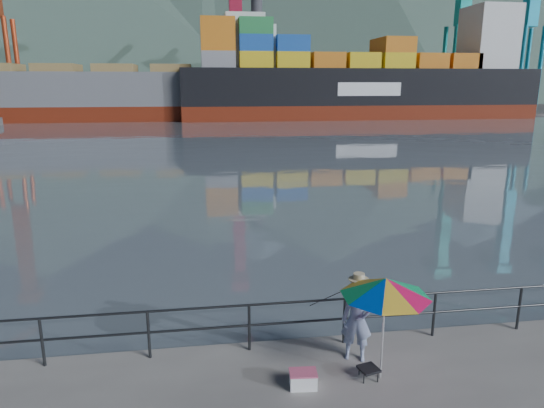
{
  "coord_description": "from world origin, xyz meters",
  "views": [
    {
      "loc": [
        -1.84,
        -7.24,
        5.33
      ],
      "look_at": [
        0.1,
        6.0,
        2.0
      ],
      "focal_mm": 32.0,
      "sensor_mm": 36.0,
      "label": 1
    }
  ],
  "objects": [
    {
      "name": "harbor_water",
      "position": [
        0.0,
        130.0,
        0.0
      ],
      "size": [
        500.0,
        280.0,
        0.0
      ],
      "primitive_type": "cube",
      "color": "slate",
      "rests_on": "ground"
    },
    {
      "name": "far_dock",
      "position": [
        10.0,
        93.0,
        0.0
      ],
      "size": [
        200.0,
        40.0,
        0.4
      ],
      "primitive_type": "cube",
      "color": "#514F4C",
      "rests_on": "ground"
    },
    {
      "name": "guardrail",
      "position": [
        0.0,
        1.7,
        0.52
      ],
      "size": [
        22.0,
        0.06,
        1.03
      ],
      "color": "#2D3033",
      "rests_on": "ground"
    },
    {
      "name": "mountains",
      "position": [
        38.82,
        207.75,
        35.55
      ],
      "size": [
        600.0,
        332.8,
        80.0
      ],
      "color": "#385147",
      "rests_on": "ground"
    },
    {
      "name": "port_cranes",
      "position": [
        31.0,
        84.0,
        16.0
      ],
      "size": [
        116.0,
        28.0,
        38.4
      ],
      "color": "#CE441E",
      "rests_on": "ground"
    },
    {
      "name": "container_stacks",
      "position": [
        35.82,
        93.83,
        2.96
      ],
      "size": [
        58.0,
        5.4,
        7.8
      ],
      "color": "orange",
      "rests_on": "ground"
    },
    {
      "name": "fisherman",
      "position": [
        1.06,
        1.08,
        0.83
      ],
      "size": [
        0.71,
        0.59,
        1.66
      ],
      "primitive_type": "imported",
      "rotation": [
        0.0,
        0.0,
        -0.37
      ],
      "color": "#34518E",
      "rests_on": "ground"
    },
    {
      "name": "beach_umbrella",
      "position": [
        1.32,
        0.37,
        1.82
      ],
      "size": [
        2.16,
        2.16,
        1.99
      ],
      "color": "white",
      "rests_on": "ground"
    },
    {
      "name": "folding_stool",
      "position": [
        1.09,
        0.38,
        0.12
      ],
      "size": [
        0.41,
        0.41,
        0.22
      ],
      "color": "black",
      "rests_on": "ground"
    },
    {
      "name": "cooler_bag",
      "position": [
        -0.17,
        0.3,
        0.14
      ],
      "size": [
        0.5,
        0.36,
        0.28
      ],
      "primitive_type": "cube",
      "rotation": [
        0.0,
        0.0,
        -0.08
      ],
      "color": "white",
      "rests_on": "ground"
    },
    {
      "name": "fishing_rod",
      "position": [
        0.8,
        2.08,
        0.0
      ],
      "size": [
        0.58,
        1.48,
        1.11
      ],
      "primitive_type": "cylinder",
      "rotation": [
        0.96,
        0.0,
        0.37
      ],
      "color": "black",
      "rests_on": "ground"
    },
    {
      "name": "bulk_carrier",
      "position": [
        -10.18,
        72.6,
        4.07
      ],
      "size": [
        55.09,
        9.53,
        14.5
      ],
      "color": "maroon",
      "rests_on": "ground"
    },
    {
      "name": "container_ship",
      "position": [
        25.64,
        70.71,
        5.86
      ],
      "size": [
        57.06,
        9.51,
        18.1
      ],
      "color": "maroon",
      "rests_on": "ground"
    }
  ]
}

